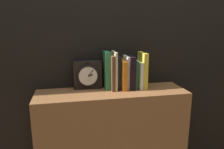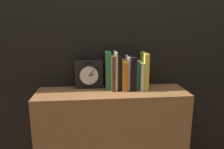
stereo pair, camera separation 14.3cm
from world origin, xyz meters
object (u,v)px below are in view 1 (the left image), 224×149
(book_slot3_black, at_px, (117,72))
(book_slot5_white, at_px, (126,72))
(book_slot2_cream, at_px, (114,70))
(book_slot1_brown, at_px, (111,72))
(book_slot8_white, at_px, (139,74))
(clock, at_px, (88,75))
(book_slot4_orange, at_px, (122,74))
(book_slot9_yellow, at_px, (142,70))
(book_slot0_green, at_px, (107,70))
(book_slot7_green, at_px, (135,74))
(book_slot6_black, at_px, (130,72))

(book_slot3_black, bearing_deg, book_slot5_white, -4.56)
(book_slot2_cream, bearing_deg, book_slot3_black, 19.64)
(book_slot1_brown, bearing_deg, book_slot3_black, 14.63)
(book_slot8_white, bearing_deg, book_slot3_black, 175.26)
(clock, relative_size, book_slot1_brown, 0.84)
(book_slot4_orange, height_order, book_slot9_yellow, book_slot9_yellow)
(clock, height_order, book_slot9_yellow, book_slot9_yellow)
(book_slot0_green, bearing_deg, book_slot9_yellow, -3.93)
(book_slot0_green, bearing_deg, book_slot1_brown, -32.18)
(book_slot5_white, relative_size, book_slot7_green, 1.18)
(clock, distance_m, book_slot3_black, 0.21)
(book_slot0_green, xyz_separation_m, book_slot4_orange, (0.10, -0.02, -0.03))
(book_slot8_white, relative_size, book_slot9_yellow, 0.75)
(book_slot0_green, distance_m, book_slot4_orange, 0.11)
(book_slot0_green, relative_size, book_slot5_white, 1.14)
(book_slot1_brown, distance_m, book_slot7_green, 0.17)
(book_slot0_green, height_order, book_slot9_yellow, book_slot0_green)
(clock, height_order, book_slot2_cream, book_slot2_cream)
(book_slot2_cream, bearing_deg, book_slot6_black, -1.54)
(clock, xyz_separation_m, book_slot2_cream, (0.18, -0.04, 0.03))
(book_slot1_brown, bearing_deg, book_slot5_white, 3.73)
(book_slot6_black, bearing_deg, book_slot5_white, 166.59)
(book_slot0_green, distance_m, book_slot5_white, 0.14)
(book_slot6_black, distance_m, book_slot7_green, 0.04)
(clock, relative_size, book_slot9_yellow, 0.81)
(book_slot5_white, bearing_deg, book_slot8_white, -4.86)
(clock, xyz_separation_m, book_slot9_yellow, (0.38, -0.04, 0.03))
(book_slot1_brown, xyz_separation_m, book_slot2_cream, (0.02, 0.00, 0.01))
(book_slot6_black, bearing_deg, book_slot3_black, 172.58)
(book_slot4_orange, bearing_deg, book_slot5_white, 21.87)
(book_slot2_cream, distance_m, book_slot8_white, 0.18)
(book_slot8_white, distance_m, book_slot9_yellow, 0.04)
(book_slot2_cream, height_order, book_slot4_orange, book_slot2_cream)
(book_slot7_green, bearing_deg, book_slot8_white, -22.73)
(clock, distance_m, book_slot7_green, 0.33)
(book_slot1_brown, xyz_separation_m, book_slot3_black, (0.05, 0.01, -0.01))
(book_slot2_cream, distance_m, book_slot5_white, 0.09)
(clock, relative_size, book_slot5_white, 0.89)
(book_slot0_green, height_order, book_slot2_cream, same)
(book_slot1_brown, distance_m, book_slot2_cream, 0.02)
(clock, xyz_separation_m, book_slot8_white, (0.35, -0.04, -0.00))
(book_slot1_brown, relative_size, book_slot9_yellow, 0.96)
(book_slot9_yellow, bearing_deg, book_slot2_cream, 179.28)
(book_slot2_cream, height_order, book_slot8_white, book_slot2_cream)
(book_slot3_black, height_order, book_slot7_green, book_slot3_black)
(book_slot0_green, xyz_separation_m, book_slot5_white, (0.13, -0.01, -0.02))
(book_slot8_white, bearing_deg, book_slot6_black, 179.31)
(book_slot3_black, distance_m, book_slot8_white, 0.15)
(book_slot0_green, height_order, book_slot5_white, book_slot0_green)
(book_slot2_cream, relative_size, book_slot8_white, 1.39)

